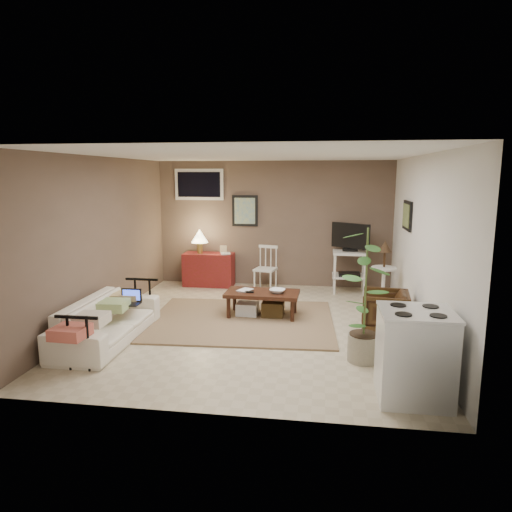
% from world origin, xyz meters
% --- Properties ---
extents(floor, '(5.00, 5.00, 0.00)m').
position_xyz_m(floor, '(0.00, 0.00, 0.00)').
color(floor, '#C1B293').
rests_on(floor, ground).
extents(art_back, '(0.50, 0.03, 0.60)m').
position_xyz_m(art_back, '(-0.55, 2.48, 1.45)').
color(art_back, black).
extents(art_right, '(0.03, 0.60, 0.45)m').
position_xyz_m(art_right, '(2.23, 1.05, 1.52)').
color(art_right, black).
extents(window, '(0.96, 0.03, 0.60)m').
position_xyz_m(window, '(-1.45, 2.48, 1.95)').
color(window, silver).
extents(rug, '(2.79, 2.28, 0.03)m').
position_xyz_m(rug, '(-0.22, 0.16, 0.01)').
color(rug, '#89714F').
rests_on(rug, floor).
extents(coffee_table, '(1.12, 0.60, 0.42)m').
position_xyz_m(coffee_table, '(0.05, 0.41, 0.23)').
color(coffee_table, '#3A190F').
rests_on(coffee_table, floor).
extents(sofa, '(0.55, 1.88, 0.73)m').
position_xyz_m(sofa, '(-1.80, -0.88, 0.37)').
color(sofa, white).
rests_on(sofa, floor).
extents(sofa_pillows, '(0.36, 1.79, 0.13)m').
position_xyz_m(sofa_pillows, '(-1.75, -1.09, 0.45)').
color(sofa_pillows, beige).
rests_on(sofa_pillows, sofa).
extents(sofa_end_rails, '(0.50, 1.88, 0.63)m').
position_xyz_m(sofa_end_rails, '(-1.69, -0.88, 0.32)').
color(sofa_end_rails, black).
rests_on(sofa_end_rails, floor).
extents(laptop, '(0.29, 0.21, 0.20)m').
position_xyz_m(laptop, '(-1.62, -0.55, 0.47)').
color(laptop, black).
rests_on(laptop, sofa).
extents(red_console, '(0.96, 0.43, 1.11)m').
position_xyz_m(red_console, '(-1.24, 2.24, 0.38)').
color(red_console, maroon).
rests_on(red_console, floor).
extents(spindle_chair, '(0.44, 0.44, 0.82)m').
position_xyz_m(spindle_chair, '(-0.10, 2.10, 0.39)').
color(spindle_chair, silver).
rests_on(spindle_chair, floor).
extents(tv_stand, '(0.66, 0.49, 1.28)m').
position_xyz_m(tv_stand, '(1.44, 2.10, 0.68)').
color(tv_stand, silver).
rests_on(tv_stand, floor).
extents(side_table, '(0.41, 0.41, 1.09)m').
position_xyz_m(side_table, '(1.95, 1.26, 0.68)').
color(side_table, silver).
rests_on(side_table, floor).
extents(armchair, '(0.63, 0.67, 0.62)m').
position_xyz_m(armchair, '(1.82, 0.03, 0.31)').
color(armchair, '#32200E').
rests_on(armchair, floor).
extents(potted_plant, '(0.40, 0.40, 1.59)m').
position_xyz_m(potted_plant, '(1.44, -1.07, 0.84)').
color(potted_plant, '#9F977E').
rests_on(potted_plant, floor).
extents(stove, '(0.68, 0.64, 0.89)m').
position_xyz_m(stove, '(1.84, -1.93, 0.44)').
color(stove, white).
rests_on(stove, floor).
extents(bowl, '(0.24, 0.09, 0.23)m').
position_xyz_m(bowl, '(0.29, 0.38, 0.51)').
color(bowl, '#3A190F').
rests_on(bowl, coffee_table).
extents(book_table, '(0.17, 0.09, 0.24)m').
position_xyz_m(book_table, '(-0.29, 0.47, 0.51)').
color(book_table, '#3A190F').
rests_on(book_table, coffee_table).
extents(book_console, '(0.18, 0.06, 0.24)m').
position_xyz_m(book_console, '(-0.97, 2.17, 0.76)').
color(book_console, '#3A190F').
rests_on(book_console, red_console).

